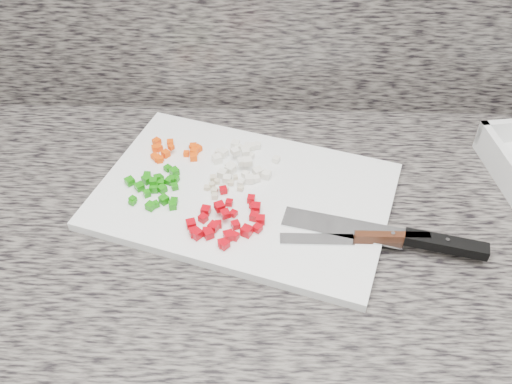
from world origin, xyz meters
TOP-DOWN VIEW (x-y plane):
  - cabinet at (0.00, 1.44)m, footprint 3.92×0.62m
  - countertop at (0.00, 1.44)m, footprint 3.96×0.64m
  - cutting_board at (-0.05, 1.48)m, footprint 0.52×0.42m
  - carrot_pile at (-0.17, 1.58)m, footprint 0.09×0.06m
  - onion_pile at (-0.06, 1.55)m, footprint 0.11×0.11m
  - green_pepper_pile at (-0.19, 1.48)m, footprint 0.09×0.11m
  - red_pepper_pile at (-0.07, 1.41)m, footprint 0.12×0.13m
  - garlic_pile at (-0.09, 1.49)m, footprint 0.06×0.05m
  - chef_knife at (0.19, 1.39)m, footprint 0.29×0.10m
  - paring_knife at (0.14, 1.39)m, footprint 0.21×0.02m

SIDE VIEW (x-z plane):
  - cabinet at x=0.00m, z-range 0.00..0.86m
  - countertop at x=0.00m, z-range 0.86..0.90m
  - cutting_board at x=-0.05m, z-range 0.90..0.91m
  - garlic_pile at x=-0.09m, z-range 0.91..0.92m
  - carrot_pile at x=-0.17m, z-range 0.91..0.93m
  - chef_knife at x=0.19m, z-range 0.91..0.93m
  - green_pepper_pile at x=-0.19m, z-range 0.91..0.93m
  - paring_knife at x=0.14m, z-range 0.91..0.93m
  - red_pepper_pile at x=-0.07m, z-range 0.91..0.93m
  - onion_pile at x=-0.06m, z-range 0.91..0.93m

